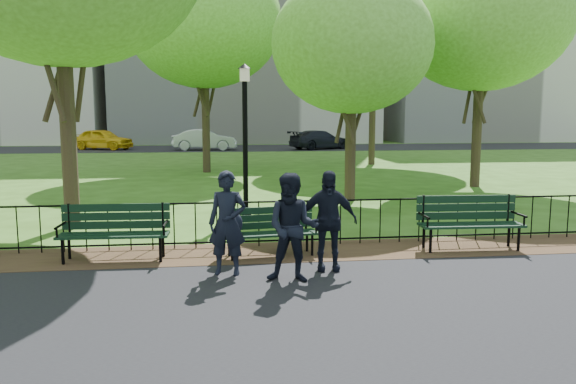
{
  "coord_description": "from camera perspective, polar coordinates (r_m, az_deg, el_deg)",
  "views": [
    {
      "loc": [
        -1.01,
        -8.55,
        2.52
      ],
      "look_at": [
        0.3,
        1.5,
        1.13
      ],
      "focal_mm": 35.0,
      "sensor_mm": 36.0,
      "label": 1
    }
  ],
  "objects": [
    {
      "name": "taxi",
      "position": [
        43.62,
        -18.35,
        5.12
      ],
      "size": [
        4.86,
        3.45,
        1.54
      ],
      "primitive_type": "imported",
      "rotation": [
        0.0,
        0.0,
        1.16
      ],
      "color": "yellow",
      "rests_on": "far_street"
    },
    {
      "name": "sedan_silver",
      "position": [
        41.26,
        -8.44,
        5.29
      ],
      "size": [
        4.69,
        1.84,
        1.52
      ],
      "primitive_type": "imported",
      "rotation": [
        0.0,
        0.0,
        1.52
      ],
      "color": "#AAADB2",
      "rests_on": "far_street"
    },
    {
      "name": "person_right",
      "position": [
        9.13,
        4.04,
        -2.9
      ],
      "size": [
        0.99,
        0.49,
        1.63
      ],
      "primitive_type": "imported",
      "rotation": [
        0.0,
        0.0,
        -0.1
      ],
      "color": "black",
      "rests_on": "asphalt_path"
    },
    {
      "name": "iron_fence",
      "position": [
        10.79,
        -1.92,
        -3.0
      ],
      "size": [
        24.06,
        0.06,
        1.0
      ],
      "color": "black",
      "rests_on": "ground"
    },
    {
      "name": "lamppost",
      "position": [
        14.2,
        -4.38,
        5.94
      ],
      "size": [
        0.34,
        0.34,
        3.79
      ],
      "color": "black",
      "rests_on": "ground"
    },
    {
      "name": "far_street",
      "position": [
        43.64,
        -6.1,
        4.46
      ],
      "size": [
        70.0,
        9.0,
        0.01
      ],
      "primitive_type": "cube",
      "color": "black",
      "rests_on": "ground"
    },
    {
      "name": "tree_mid_e",
      "position": [
        21.19,
        19.13,
        16.69
      ],
      "size": [
        6.14,
        6.14,
        8.56
      ],
      "color": "#2D2116",
      "rests_on": "ground"
    },
    {
      "name": "tree_near_e",
      "position": [
        16.84,
        6.52,
        14.64
      ],
      "size": [
        4.69,
        4.69,
        6.54
      ],
      "color": "#2D2116",
      "rests_on": "ground"
    },
    {
      "name": "park_bench_right_a",
      "position": [
        11.13,
        17.92,
        -2.37
      ],
      "size": [
        1.96,
        0.69,
        1.1
      ],
      "rotation": [
        0.0,
        0.0,
        -0.05
      ],
      "color": "black",
      "rests_on": "ground"
    },
    {
      "name": "park_bench_left_a",
      "position": [
        10.25,
        -17.19,
        -3.31
      ],
      "size": [
        1.89,
        0.65,
        1.06
      ],
      "rotation": [
        0.0,
        0.0,
        -0.04
      ],
      "color": "black",
      "rests_on": "ground"
    },
    {
      "name": "asphalt_path",
      "position": [
        5.82,
        3.47,
        -17.81
      ],
      "size": [
        60.0,
        9.2,
        0.01
      ],
      "primitive_type": "cube",
      "color": "black",
      "rests_on": "ground"
    },
    {
      "name": "tree_far_c",
      "position": [
        25.5,
        -8.54,
        16.77
      ],
      "size": [
        6.75,
        6.75,
        9.41
      ],
      "color": "#2D2116",
      "rests_on": "ground"
    },
    {
      "name": "dirt_strip",
      "position": [
        10.41,
        -1.65,
        -6.13
      ],
      "size": [
        60.0,
        1.6,
        0.01
      ],
      "primitive_type": "cube",
      "color": "#352215",
      "rests_on": "ground"
    },
    {
      "name": "tree_far_e",
      "position": [
        29.74,
        8.79,
        18.16
      ],
      "size": [
        8.17,
        8.17,
        11.39
      ],
      "color": "#2D2116",
      "rests_on": "ground"
    },
    {
      "name": "sedan_dark",
      "position": [
        42.09,
        3.27,
        5.33
      ],
      "size": [
        5.19,
        3.73,
        1.39
      ],
      "primitive_type": "imported",
      "rotation": [
        0.0,
        0.0,
        1.99
      ],
      "color": "black",
      "rests_on": "far_street"
    },
    {
      "name": "apartment_east",
      "position": [
        63.38,
        18.65,
        16.01
      ],
      "size": [
        20.0,
        15.0,
        24.0
      ],
      "primitive_type": "cube",
      "color": "silver",
      "rests_on": "ground"
    },
    {
      "name": "ground",
      "position": [
        8.97,
        -0.67,
        -8.51
      ],
      "size": [
        120.0,
        120.0,
        0.0
      ],
      "primitive_type": "plane",
      "color": "#325516"
    },
    {
      "name": "person_mid",
      "position": [
        8.46,
        0.48,
        -3.65
      ],
      "size": [
        0.89,
        0.61,
        1.66
      ],
      "primitive_type": "imported",
      "rotation": [
        0.0,
        0.0,
        -0.25
      ],
      "color": "black",
      "rests_on": "asphalt_path"
    },
    {
      "name": "person_left",
      "position": [
        8.89,
        -6.18,
        -3.15
      ],
      "size": [
        0.68,
        0.52,
        1.65
      ],
      "primitive_type": "imported",
      "rotation": [
        0.0,
        0.0,
        -0.23
      ],
      "color": "black",
      "rests_on": "asphalt_path"
    },
    {
      "name": "park_bench_main",
      "position": [
        9.95,
        -3.76,
        -3.35
      ],
      "size": [
        1.79,
        0.72,
        0.95
      ],
      "rotation": [
        0.0,
        0.0,
        0.12
      ],
      "color": "black",
      "rests_on": "ground"
    }
  ]
}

